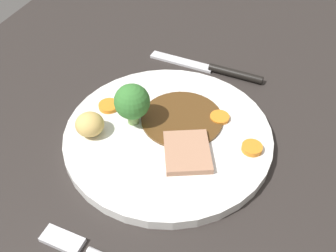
% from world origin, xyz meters
% --- Properties ---
extents(dining_table, '(1.20, 0.84, 0.04)m').
position_xyz_m(dining_table, '(0.00, 0.00, 0.02)').
color(dining_table, '#2B2623').
rests_on(dining_table, ground).
extents(dinner_plate, '(0.27, 0.27, 0.01)m').
position_xyz_m(dinner_plate, '(0.01, 0.03, 0.04)').
color(dinner_plate, white).
rests_on(dinner_plate, dining_table).
extents(gravy_pool, '(0.11, 0.11, 0.00)m').
position_xyz_m(gravy_pool, '(0.04, 0.02, 0.05)').
color(gravy_pool, '#563819').
rests_on(gravy_pool, dinner_plate).
extents(meat_slice_main, '(0.08, 0.08, 0.01)m').
position_xyz_m(meat_slice_main, '(-0.02, -0.01, 0.05)').
color(meat_slice_main, tan).
rests_on(meat_slice_main, dinner_plate).
extents(roast_potato_left, '(0.05, 0.05, 0.03)m').
position_xyz_m(roast_potato_left, '(-0.03, 0.12, 0.06)').
color(roast_potato_left, '#D8B260').
rests_on(roast_potato_left, dinner_plate).
extents(carrot_coin_front, '(0.03, 0.03, 0.01)m').
position_xyz_m(carrot_coin_front, '(0.02, -0.08, 0.05)').
color(carrot_coin_front, orange).
rests_on(carrot_coin_front, dinner_plate).
extents(carrot_coin_back, '(0.03, 0.03, 0.00)m').
position_xyz_m(carrot_coin_back, '(0.06, -0.03, 0.05)').
color(carrot_coin_back, orange).
rests_on(carrot_coin_back, dinner_plate).
extents(carrot_coin_side, '(0.03, 0.03, 0.01)m').
position_xyz_m(carrot_coin_side, '(0.03, 0.12, 0.05)').
color(carrot_coin_side, orange).
rests_on(carrot_coin_side, dinner_plate).
extents(broccoli_floret, '(0.05, 0.05, 0.06)m').
position_xyz_m(broccoli_floret, '(0.01, 0.08, 0.08)').
color(broccoli_floret, '#8CB766').
rests_on(broccoli_floret, dinner_plate).
extents(knife, '(0.03, 0.19, 0.01)m').
position_xyz_m(knife, '(0.17, 0.01, 0.04)').
color(knife, black).
rests_on(knife, dining_table).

